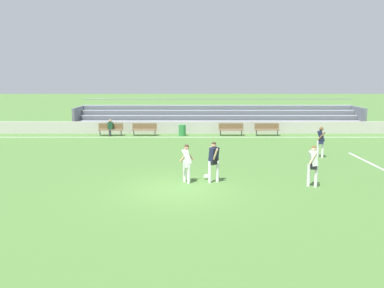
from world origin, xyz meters
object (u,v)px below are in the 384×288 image
Objects in this scene: bleacher_stand at (218,117)px; player_white_dropping_back at (187,160)px; bench_near_bin at (145,128)px; bench_near_wall_gap at (267,128)px; player_white_trailing_run at (313,162)px; soccer_ball at (206,177)px; trash_bin at (182,130)px; spectator_seated at (110,126)px; player_dark_wide_left at (321,139)px; bench_centre_sideline at (231,128)px; bench_far_left at (111,128)px; player_dark_challenging at (214,158)px.

bleacher_stand is 14.40× the size of player_white_dropping_back.
bench_near_bin is 1.00× the size of bench_near_wall_gap.
player_white_trailing_run is 7.58× the size of soccer_ball.
trash_bin is (-2.88, -3.60, -0.62)m from bleacher_stand.
trash_bin is 0.67× the size of spectator_seated.
bench_near_bin reaches higher than soccer_ball.
bench_near_wall_gap is 1.07× the size of player_dark_wide_left.
bench_near_wall_gap is 7.88m from player_dark_wide_left.
player_white_trailing_run is (-0.75, -13.30, 0.45)m from bench_near_wall_gap.
trash_bin is (-6.25, -0.05, -0.14)m from bench_near_wall_gap.
player_white_dropping_back is at bearing -103.69° from bench_centre_sideline.
player_white_trailing_run is at bearing -50.98° from bench_far_left.
bench_centre_sideline is 1.49× the size of spectator_seated.
bleacher_stand is 12.25m from player_dark_wide_left.
player_dark_challenging is (1.62, -12.61, 0.61)m from trash_bin.
spectator_seated is (0.00, -0.12, 0.16)m from bench_far_left.
spectator_seated is 14.32m from player_dark_challenging.
bench_near_bin reaches higher than trash_bin.
bench_near_wall_gap is at bearing 0.00° from bench_far_left.
player_dark_challenging reaches higher than bench_centre_sideline.
bleacher_stand is 12.89× the size of bench_far_left.
player_dark_challenging reaches higher than trash_bin.
player_white_dropping_back is 1.31m from soccer_ball.
bench_far_left is 1.49× the size of spectator_seated.
trash_bin is at bearing -1.07° from bench_near_bin.
bench_near_wall_gap is at bearing 0.00° from bench_centre_sideline.
bench_far_left is at bearing 90.00° from spectator_seated.
player_dark_challenging is (-1.26, -16.20, -0.00)m from bleacher_stand.
bench_far_left and bench_near_wall_gap have the same top height.
soccer_ball is at bearing -112.02° from bench_near_wall_gap.
bench_near_wall_gap is at bearing 100.18° from player_dark_wide_left.
player_dark_wide_left is (1.39, -7.74, 0.46)m from bench_near_wall_gap.
spectator_seated is at bearing -90.00° from bench_far_left.
bench_near_wall_gap is at bearing 0.00° from bench_near_bin.
bleacher_stand is at bearing 85.54° from player_dark_challenging.
soccer_ball is (-2.27, -12.16, -0.44)m from bench_centre_sideline.
player_dark_challenging is at bearing -60.25° from soccer_ball.
player_white_dropping_back is at bearing -65.35° from spectator_seated.
bench_centre_sideline is at bearing 76.31° from player_white_dropping_back.
player_white_trailing_run is (10.78, -13.18, 0.29)m from spectator_seated.
bench_far_left is at bearing 114.45° from player_white_dropping_back.
soccer_ball is (-4.92, -12.16, -0.44)m from bench_near_wall_gap.
player_dark_challenging is at bearing -110.09° from bench_near_wall_gap.
player_dark_wide_left reaches higher than bench_centre_sideline.
bleacher_stand is 4.65m from trash_bin.
bleacher_stand is at bearing 98.84° from player_white_trailing_run.
bench_near_bin is 15.68m from player_white_trailing_run.
bleacher_stand reaches higher than trash_bin.
bench_far_left is 1.00× the size of bench_near_bin.
player_white_dropping_back is (-3.10, -12.72, 0.41)m from bench_centre_sideline.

